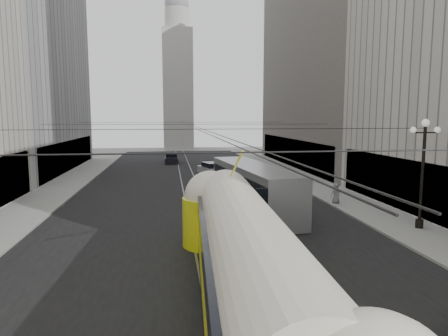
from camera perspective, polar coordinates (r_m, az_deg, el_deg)
name	(u,v)px	position (r m, az deg, el deg)	size (l,w,h in m)	color
road	(192,191)	(36.27, -4.66, -3.27)	(20.00, 85.00, 0.02)	black
sidewalk_left	(63,187)	(40.91, -21.99, -2.47)	(4.00, 72.00, 0.15)	gray
sidewalk_right	(306,181)	(42.03, 11.64, -1.83)	(4.00, 72.00, 0.15)	gray
rail_left	(183,191)	(36.24, -5.84, -3.29)	(0.12, 85.00, 0.04)	gray
rail_right	(200,191)	(36.32, -3.47, -3.24)	(0.12, 85.00, 0.04)	gray
building_left_far	(12,51)	(54.74, -27.98, 14.53)	(12.60, 28.60, 28.60)	#999999
building_right_far	(337,42)	(56.44, 15.86, 16.90)	(12.60, 32.60, 32.60)	#514C47
distant_tower	(178,76)	(83.54, -6.64, 12.98)	(6.00, 6.00, 31.36)	#B2AFA8
lamppost_right_mid	(423,167)	(25.79, 26.53, 0.09)	(1.86, 0.44, 6.37)	black
catenary	(193,126)	(34.67, -4.47, 6.03)	(25.00, 72.00, 0.23)	black
streetcar	(246,261)	(13.51, 3.11, -13.06)	(3.67, 18.10, 3.97)	yellow
city_bus	(253,186)	(28.43, 4.18, -2.56)	(4.21, 13.04, 3.25)	#96999B
sedan_white_far	(212,169)	(46.23, -1.77, -0.16)	(3.10, 4.81, 1.41)	#B8B8B8
sedan_dark_far	(172,159)	(58.45, -7.48, 1.34)	(1.90, 4.41, 1.38)	black
pedestrian_sidewalk_right	(336,193)	(31.38, 15.68, -3.48)	(0.75, 0.46, 1.53)	slate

